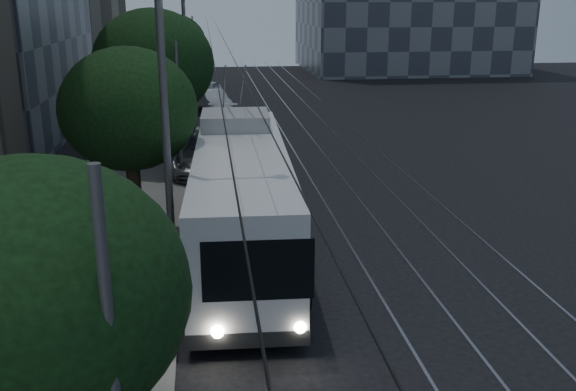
# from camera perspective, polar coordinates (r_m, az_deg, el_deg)

# --- Properties ---
(ground) EXTENTS (120.00, 120.00, 0.00)m
(ground) POSITION_cam_1_polar(r_m,az_deg,el_deg) (18.67, 6.25, -7.08)
(ground) COLOR black
(ground) RESTS_ON ground
(sidewalk) EXTENTS (5.00, 90.00, 0.15)m
(sidewalk) POSITION_cam_1_polar(r_m,az_deg,el_deg) (37.47, -12.27, 5.08)
(sidewalk) COLOR slate
(sidewalk) RESTS_ON ground
(tram_rails) EXTENTS (4.52, 90.00, 0.02)m
(tram_rails) POSITION_cam_1_polar(r_m,az_deg,el_deg) (37.91, 3.02, 5.48)
(tram_rails) COLOR gray
(tram_rails) RESTS_ON ground
(overhead_wires) EXTENTS (2.23, 90.00, 6.00)m
(overhead_wires) POSITION_cam_1_polar(r_m,az_deg,el_deg) (36.79, -8.63, 10.42)
(overhead_wires) COLOR black
(overhead_wires) RESTS_ON ground
(trolleybus) EXTENTS (3.21, 13.11, 5.63)m
(trolleybus) POSITION_cam_1_polar(r_m,az_deg,el_deg) (19.74, -4.18, -0.09)
(trolleybus) COLOR silver
(trolleybus) RESTS_ON ground
(pickup_silver) EXTENTS (3.63, 6.62, 1.76)m
(pickup_silver) POSITION_cam_1_polar(r_m,az_deg,el_deg) (29.64, -7.02, 3.82)
(pickup_silver) COLOR #979A9E
(pickup_silver) RESTS_ON ground
(car_white_a) EXTENTS (2.66, 4.35, 1.38)m
(car_white_a) POSITION_cam_1_polar(r_m,az_deg,el_deg) (36.24, -4.85, 6.01)
(car_white_a) COLOR silver
(car_white_a) RESTS_ON ground
(car_white_b) EXTENTS (2.85, 5.44, 1.50)m
(car_white_b) POSITION_cam_1_polar(r_m,az_deg,el_deg) (37.90, -6.22, 6.55)
(car_white_b) COLOR silver
(car_white_b) RESTS_ON ground
(car_white_c) EXTENTS (2.68, 4.72, 1.47)m
(car_white_c) POSITION_cam_1_polar(r_m,az_deg,el_deg) (46.07, -6.62, 8.38)
(car_white_c) COLOR #B6B6BA
(car_white_c) RESTS_ON ground
(car_white_d) EXTENTS (2.58, 4.27, 1.36)m
(car_white_d) POSITION_cam_1_polar(r_m,az_deg,el_deg) (52.01, -7.16, 9.28)
(car_white_d) COLOR silver
(car_white_d) RESTS_ON ground
(tree_0) EXTENTS (4.17, 4.17, 5.72)m
(tree_0) POSITION_cam_1_polar(r_m,az_deg,el_deg) (9.25, -21.62, -8.34)
(tree_0) COLOR #32261C
(tree_0) RESTS_ON ground
(tree_1) EXTENTS (4.17, 4.17, 6.30)m
(tree_1) POSITION_cam_1_polar(r_m,az_deg,el_deg) (20.18, -13.99, 7.40)
(tree_1) COLOR #32261C
(tree_1) RESTS_ON ground
(tree_2) EXTENTS (5.53, 5.53, 7.26)m
(tree_2) POSITION_cam_1_polar(r_m,az_deg,el_deg) (30.48, -11.88, 11.35)
(tree_2) COLOR #32261C
(tree_2) RESTS_ON ground
(tree_3) EXTENTS (5.14, 5.14, 6.59)m
(tree_3) POSITION_cam_1_polar(r_m,az_deg,el_deg) (38.77, -10.93, 11.83)
(tree_3) COLOR #32261C
(tree_3) RESTS_ON ground
(tree_4) EXTENTS (3.86, 3.86, 5.76)m
(tree_4) POSITION_cam_1_polar(r_m,az_deg,el_deg) (45.95, -10.58, 12.27)
(tree_4) COLOR #32261C
(tree_4) RESTS_ON ground
(tree_5) EXTENTS (4.95, 4.95, 6.57)m
(tree_5) POSITION_cam_1_polar(r_m,az_deg,el_deg) (51.18, -10.12, 13.14)
(tree_5) COLOR #32261C
(tree_5) RESTS_ON ground
(streetlamp_near) EXTENTS (2.23, 0.44, 9.12)m
(streetlamp_near) POSITION_cam_1_polar(r_m,az_deg,el_deg) (16.47, -9.63, 9.63)
(streetlamp_near) COLOR #5C5C5F
(streetlamp_near) RESTS_ON ground
(streetlamp_far) EXTENTS (2.24, 0.44, 9.14)m
(streetlamp_far) POSITION_cam_1_polar(r_m,az_deg,el_deg) (35.89, -8.51, 13.61)
(streetlamp_far) COLOR #5C5C5F
(streetlamp_far) RESTS_ON ground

